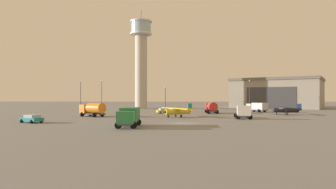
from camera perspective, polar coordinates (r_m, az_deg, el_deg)
The scene contains 16 objects.
ground_plane at distance 49.46m, azimuth 2.76°, elevation -5.53°, with size 400.00×400.00×0.00m, color slate.
control_tower at distance 109.82m, azimuth -5.22°, elevation 7.33°, with size 7.96×7.96×36.25m.
hangar at distance 122.84m, azimuth 20.40°, elevation 0.23°, with size 39.64×36.82×11.36m.
airplane_yellow at distance 63.32m, azimuth 1.92°, elevation -3.17°, with size 7.52×8.84×2.90m.
airplane_black at distance 77.01m, azimuth 21.89°, elevation -2.72°, with size 7.15×9.14×2.68m.
truck_fuel_tanker_orange at distance 66.73m, azimuth -14.30°, elevation -2.73°, with size 6.35×5.20×3.04m.
truck_box_green at distance 43.47m, azimuth -7.54°, elevation -4.16°, with size 3.17×7.11×2.78m.
truck_box_silver at distance 87.11m, azimuth 16.89°, elevation -2.29°, with size 5.39×6.04×2.64m.
truck_fuel_tanker_red at distance 77.93m, azimuth 8.44°, elevation -2.42°, with size 3.25×7.08×2.95m.
truck_flatbed_white at distance 60.24m, azimuth 14.34°, elevation -3.37°, with size 3.76×6.89×2.64m.
car_yellow at distance 76.54m, azimuth -0.72°, elevation -3.15°, with size 4.46×3.29×1.37m.
car_teal at distance 54.78m, azimuth -24.84°, elevation -4.22°, with size 4.51×3.62×1.37m.
light_post_west at distance 102.40m, azimuth -16.54°, elevation 0.32°, with size 0.44×0.44×9.62m.
light_post_east at distance 92.59m, azimuth -0.52°, elevation -0.27°, with size 0.44×0.44×7.61m.
light_post_north at distance 104.82m, azimuth -12.69°, elevation 0.51°, with size 0.44×0.44×10.37m.
light_post_centre at distance 100.74m, azimuth 15.47°, elevation 0.41°, with size 0.44×0.44×9.89m.
Camera 1 is at (-0.27, -49.26, 4.45)m, focal length 31.54 mm.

